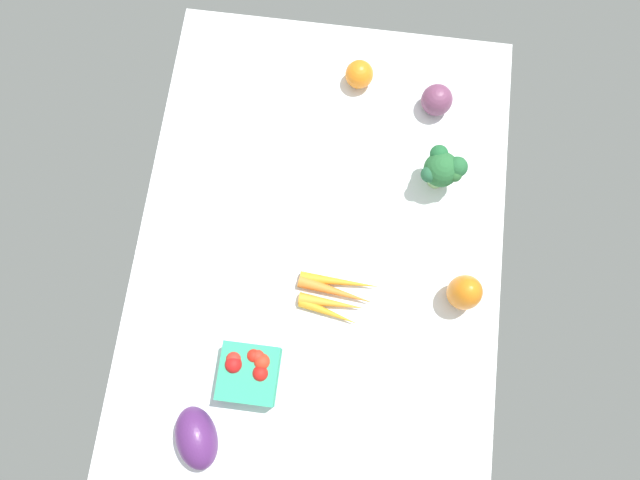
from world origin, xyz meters
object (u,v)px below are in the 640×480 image
(berry_basket, at_px, (249,372))
(bell_pepper_orange, at_px, (464,292))
(carrot_bunch, at_px, (335,295))
(broccoli_head, at_px, (443,169))
(eggplant, at_px, (197,438))
(red_onion_near_basket, at_px, (437,100))
(heirloom_tomato_orange, at_px, (359,74))

(berry_basket, height_order, bell_pepper_orange, bell_pepper_orange)
(carrot_bunch, xyz_separation_m, broccoli_head, (0.28, -0.19, 0.06))
(bell_pepper_orange, relative_size, eggplant, 0.87)
(bell_pepper_orange, bearing_deg, berry_basket, 116.96)
(bell_pepper_orange, distance_m, red_onion_near_basket, 0.43)
(red_onion_near_basket, height_order, heirloom_tomato_orange, red_onion_near_basket)
(bell_pepper_orange, height_order, heirloom_tomato_orange, bell_pepper_orange)
(bell_pepper_orange, bearing_deg, broccoli_head, 14.38)
(carrot_bunch, height_order, eggplant, eggplant)
(bell_pepper_orange, xyz_separation_m, eggplant, (-0.33, 0.48, -0.01))
(eggplant, relative_size, broccoli_head, 1.11)
(berry_basket, distance_m, red_onion_near_basket, 0.70)
(eggplant, bearing_deg, red_onion_near_basket, 127.53)
(carrot_bunch, relative_size, broccoli_head, 1.59)
(carrot_bunch, relative_size, heirloom_tomato_orange, 2.70)
(berry_basket, height_order, carrot_bunch, berry_basket)
(red_onion_near_basket, relative_size, broccoli_head, 0.65)
(berry_basket, distance_m, heirloom_tomato_orange, 0.68)
(heirloom_tomato_orange, bearing_deg, berry_basket, 167.96)
(berry_basket, bearing_deg, eggplant, 149.16)
(heirloom_tomato_orange, distance_m, eggplant, 0.82)
(red_onion_near_basket, xyz_separation_m, heirloom_tomato_orange, (0.04, 0.17, -0.00))
(eggplant, bearing_deg, carrot_bunch, 118.49)
(heirloom_tomato_orange, bearing_deg, broccoli_head, -137.95)
(berry_basket, relative_size, eggplant, 0.95)
(eggplant, height_order, broccoli_head, broccoli_head)
(bell_pepper_orange, distance_m, carrot_bunch, 0.26)
(carrot_bunch, bearing_deg, eggplant, 143.31)
(carrot_bunch, distance_m, heirloom_tomato_orange, 0.49)
(bell_pepper_orange, distance_m, heirloom_tomato_orange, 0.53)
(heirloom_tomato_orange, relative_size, broccoli_head, 0.59)
(carrot_bunch, bearing_deg, broccoli_head, -34.17)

